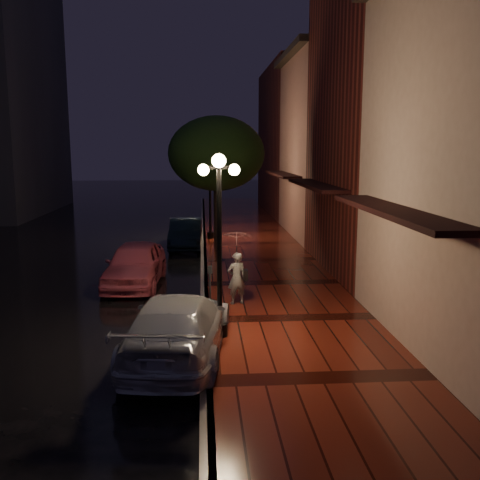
% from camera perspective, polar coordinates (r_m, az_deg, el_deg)
% --- Properties ---
extents(ground, '(120.00, 120.00, 0.00)m').
position_cam_1_polar(ground, '(17.82, -3.82, -5.14)').
color(ground, black).
rests_on(ground, ground).
extents(sidewalk, '(4.50, 60.00, 0.15)m').
position_cam_1_polar(sidewalk, '(17.95, 3.40, -4.78)').
color(sidewalk, '#44130C').
rests_on(sidewalk, ground).
extents(curb, '(0.25, 60.00, 0.15)m').
position_cam_1_polar(curb, '(17.80, -3.82, -4.91)').
color(curb, '#595451').
rests_on(curb, ground).
extents(storefront_mid, '(5.00, 8.00, 11.00)m').
position_cam_1_polar(storefront_mid, '(20.48, 16.40, 11.97)').
color(storefront_mid, '#511914').
rests_on(storefront_mid, ground).
extents(storefront_far, '(5.00, 8.00, 9.00)m').
position_cam_1_polar(storefront_far, '(28.11, 10.58, 9.47)').
color(storefront_far, '#8C5951').
rests_on(storefront_far, ground).
extents(storefront_extra, '(5.00, 12.00, 10.00)m').
position_cam_1_polar(storefront_extra, '(37.88, 6.76, 10.37)').
color(storefront_extra, '#511914').
rests_on(storefront_extra, ground).
extents(streetlamp_near, '(0.96, 0.36, 4.31)m').
position_cam_1_polar(streetlamp_near, '(12.38, -2.22, 0.54)').
color(streetlamp_near, black).
rests_on(streetlamp_near, sidewalk).
extents(streetlamp_far, '(0.96, 0.36, 4.31)m').
position_cam_1_polar(streetlamp_far, '(26.29, -3.22, 5.46)').
color(streetlamp_far, black).
rests_on(streetlamp_far, sidewalk).
extents(street_tree, '(4.16, 4.16, 5.80)m').
position_cam_1_polar(street_tree, '(23.22, -2.50, 8.95)').
color(street_tree, black).
rests_on(street_tree, sidewalk).
extents(pink_car, '(1.99, 4.42, 1.48)m').
position_cam_1_polar(pink_car, '(18.30, -11.11, -2.53)').
color(pink_car, '#C75267').
rests_on(pink_car, ground).
extents(navy_car, '(1.50, 4.15, 1.36)m').
position_cam_1_polar(navy_car, '(24.92, -5.79, 0.73)').
color(navy_car, black).
rests_on(navy_car, ground).
extents(silver_car, '(2.60, 5.16, 1.44)m').
position_cam_1_polar(silver_car, '(11.96, -6.63, -9.16)').
color(silver_car, '#B0B1B8').
rests_on(silver_car, ground).
extents(woman_with_umbrella, '(0.88, 0.90, 2.12)m').
position_cam_1_polar(woman_with_umbrella, '(15.21, -0.35, -1.73)').
color(woman_with_umbrella, beige).
rests_on(woman_with_umbrella, sidewalk).
extents(parking_meter, '(0.12, 0.09, 1.23)m').
position_cam_1_polar(parking_meter, '(14.87, -3.23, -4.61)').
color(parking_meter, black).
rests_on(parking_meter, sidewalk).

